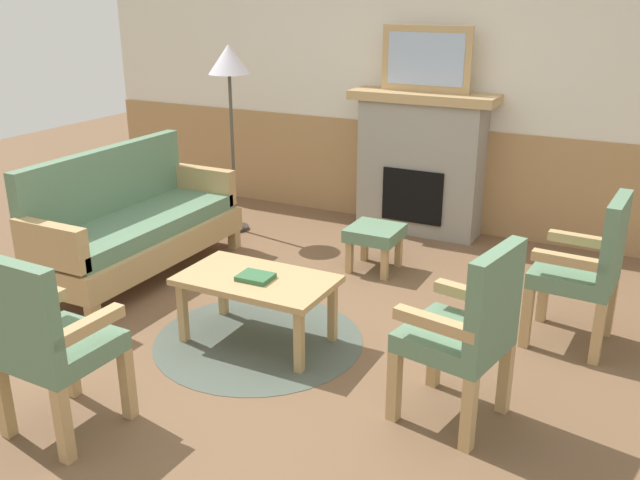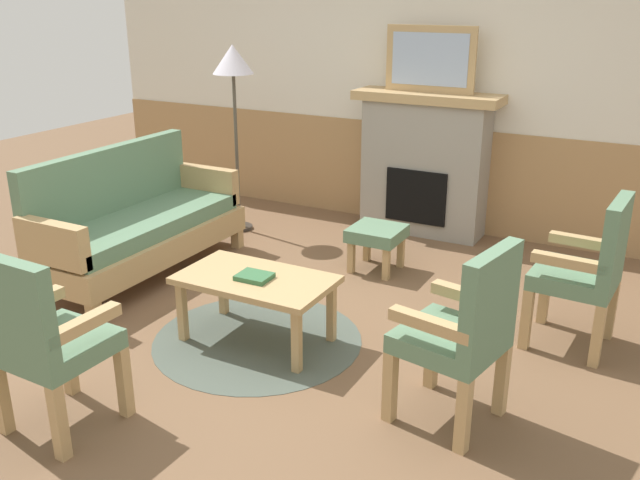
{
  "view_description": "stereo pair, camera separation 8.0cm",
  "coord_description": "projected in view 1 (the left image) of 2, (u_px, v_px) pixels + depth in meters",
  "views": [
    {
      "loc": [
        1.97,
        -3.49,
        2.12
      ],
      "look_at": [
        0.0,
        0.35,
        0.55
      ],
      "focal_mm": 38.72,
      "sensor_mm": 36.0,
      "label": 1
    },
    {
      "loc": [
        2.04,
        -3.46,
        2.12
      ],
      "look_at": [
        0.0,
        0.35,
        0.55
      ],
      "focal_mm": 38.72,
      "sensor_mm": 36.0,
      "label": 2
    }
  ],
  "objects": [
    {
      "name": "armchair_near_fireplace",
      "position": [
        468.0,
        327.0,
        3.43
      ],
      "size": [
        0.56,
        0.56,
        0.98
      ],
      "color": "tan",
      "rests_on": "ground_plane"
    },
    {
      "name": "armchair_front_left",
      "position": [
        46.0,
        338.0,
        3.32
      ],
      "size": [
        0.5,
        0.5,
        0.98
      ],
      "color": "tan",
      "rests_on": "ground_plane"
    },
    {
      "name": "footstool",
      "position": [
        375.0,
        236.0,
        5.46
      ],
      "size": [
        0.4,
        0.4,
        0.36
      ],
      "color": "tan",
      "rests_on": "ground_plane"
    },
    {
      "name": "armchair_by_window_left",
      "position": [
        588.0,
        265.0,
        4.21
      ],
      "size": [
        0.51,
        0.51,
        0.98
      ],
      "color": "tan",
      "rests_on": "ground_plane"
    },
    {
      "name": "coffee_table",
      "position": [
        257.0,
        285.0,
        4.3
      ],
      "size": [
        0.96,
        0.56,
        0.44
      ],
      "color": "tan",
      "rests_on": "ground_plane"
    },
    {
      "name": "fireplace",
      "position": [
        421.0,
        162.0,
        6.23
      ],
      "size": [
        1.3,
        0.44,
        1.28
      ],
      "color": "gray",
      "rests_on": "ground_plane"
    },
    {
      "name": "round_rug",
      "position": [
        259.0,
        340.0,
        4.43
      ],
      "size": [
        1.34,
        1.34,
        0.01
      ],
      "primitive_type": "cylinder",
      "color": "#4C564C",
      "rests_on": "ground_plane"
    },
    {
      "name": "wall_back",
      "position": [
        434.0,
        85.0,
        6.21
      ],
      "size": [
        7.2,
        0.14,
        2.7
      ],
      "color": "silver",
      "rests_on": "ground_plane"
    },
    {
      "name": "ground_plane",
      "position": [
        296.0,
        336.0,
        4.49
      ],
      "size": [
        14.0,
        14.0,
        0.0
      ],
      "primitive_type": "plane",
      "color": "brown"
    },
    {
      "name": "framed_picture",
      "position": [
        426.0,
        59.0,
        5.92
      ],
      "size": [
        0.8,
        0.04,
        0.56
      ],
      "color": "tan",
      "rests_on": "fireplace"
    },
    {
      "name": "book_on_table",
      "position": [
        255.0,
        277.0,
        4.24
      ],
      "size": [
        0.21,
        0.18,
        0.03
      ],
      "primitive_type": "cube",
      "rotation": [
        0.0,
        0.0,
        0.03
      ],
      "color": "#33663D",
      "rests_on": "coffee_table"
    },
    {
      "name": "floor_lamp_by_couch",
      "position": [
        229.0,
        72.0,
        5.99
      ],
      "size": [
        0.36,
        0.36,
        1.68
      ],
      "color": "#332D28",
      "rests_on": "ground_plane"
    },
    {
      "name": "couch",
      "position": [
        134.0,
        226.0,
        5.34
      ],
      "size": [
        0.7,
        1.8,
        0.98
      ],
      "color": "tan",
      "rests_on": "ground_plane"
    }
  ]
}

